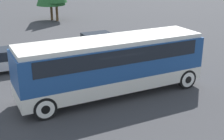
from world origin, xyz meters
name	(u,v)px	position (x,y,z in m)	size (l,w,h in m)	color
ground_plane	(112,94)	(0.00, 0.00, 0.00)	(120.00, 120.00, 0.00)	#38383A
tour_bus	(114,61)	(0.10, 0.00, 1.83)	(9.85, 2.53, 3.03)	silver
parked_car_near	(99,41)	(2.96, 8.31, 0.64)	(4.25, 1.81, 1.26)	#2D5638
parked_car_mid	(78,52)	(0.35, 6.02, 0.66)	(4.72, 1.89, 1.30)	#7A6B5B
parked_car_far	(9,59)	(-4.21, 6.33, 0.71)	(4.61, 1.83, 1.42)	#BCBCC1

